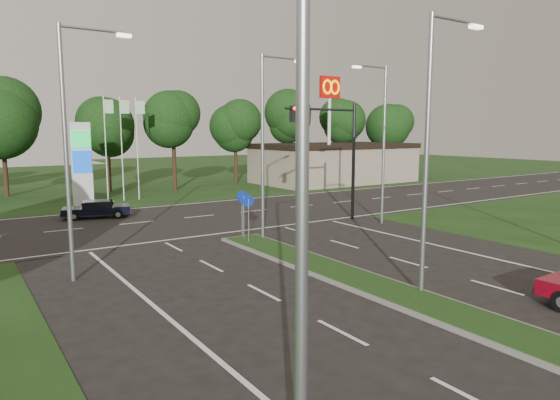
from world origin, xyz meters
TOP-DOWN VIEW (x-y plane):
  - verge_far at (0.00, 55.00)m, footprint 160.00×50.00m
  - cross_road at (0.00, 24.00)m, footprint 160.00×12.00m
  - median_kerb at (0.00, 4.00)m, footprint 2.00×26.00m
  - commercial_building at (22.00, 36.00)m, footprint 16.00×9.00m
  - streetlight_median_near at (1.00, 6.00)m, footprint 2.53×0.22m
  - streetlight_median_far at (1.00, 16.00)m, footprint 2.53×0.22m
  - streetlight_left_near at (-8.30, 0.00)m, footprint 2.53×0.22m
  - streetlight_left_far at (-8.30, 14.00)m, footprint 2.53×0.22m
  - streetlight_right_far at (8.80, 16.00)m, footprint 2.53×0.22m
  - traffic_signal at (7.19, 18.00)m, footprint 5.10×0.42m
  - median_signs at (0.00, 16.40)m, footprint 1.16×1.76m
  - gas_pylon at (-3.79, 33.05)m, footprint 5.80×1.26m
  - mcdonalds_sign at (18.00, 31.97)m, footprint 2.20×0.47m
  - treeline_far at (0.10, 39.93)m, footprint 6.00×6.00m
  - navy_sedan at (-4.49, 27.09)m, footprint 4.25×2.64m

SIDE VIEW (x-z plane):
  - verge_far at x=0.00m, z-range -0.01..0.01m
  - cross_road at x=0.00m, z-range -0.01..0.01m
  - median_kerb at x=0.00m, z-range 0.00..0.12m
  - navy_sedan at x=-4.49m, z-range 0.04..1.13m
  - median_signs at x=0.00m, z-range 0.52..2.90m
  - commercial_building at x=22.00m, z-range 0.00..4.00m
  - gas_pylon at x=-3.79m, z-range -0.80..7.20m
  - traffic_signal at x=7.19m, z-range 1.15..8.15m
  - streetlight_median_near at x=1.00m, z-range 0.58..9.58m
  - streetlight_median_far at x=1.00m, z-range 0.58..9.58m
  - streetlight_left_near at x=-8.30m, z-range 0.58..9.58m
  - streetlight_left_far at x=-8.30m, z-range 0.58..9.58m
  - streetlight_right_far at x=8.80m, z-range 0.58..9.58m
  - treeline_far at x=0.10m, z-range 1.88..11.78m
  - mcdonalds_sign at x=18.00m, z-range 2.79..13.19m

